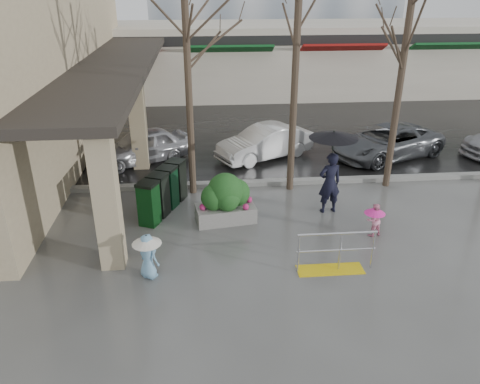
{
  "coord_description": "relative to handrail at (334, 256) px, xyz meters",
  "views": [
    {
      "loc": [
        -1.68,
        -10.42,
        6.4
      ],
      "look_at": [
        -0.72,
        0.65,
        1.3
      ],
      "focal_mm": 35.0,
      "sensor_mm": 36.0,
      "label": 1
    }
  ],
  "objects": [
    {
      "name": "tree_west",
      "position": [
        -3.36,
        4.8,
        4.71
      ],
      "size": [
        3.2,
        3.2,
        6.8
      ],
      "color": "#382B21",
      "rests_on": "ground"
    },
    {
      "name": "news_boxes",
      "position": [
        -4.22,
        3.54,
        0.27
      ],
      "size": [
        1.39,
        2.32,
        1.29
      ],
      "rotation": [
        0.0,
        0.0,
        -0.41
      ],
      "color": "#0D3A14",
      "rests_on": "ground"
    },
    {
      "name": "tree_mideast",
      "position": [
        3.14,
        4.8,
        4.48
      ],
      "size": [
        3.2,
        3.2,
        6.5
      ],
      "color": "#382B21",
      "rests_on": "ground"
    },
    {
      "name": "ground",
      "position": [
        -1.36,
        1.2,
        -0.38
      ],
      "size": [
        120.0,
        120.0,
        0.0
      ],
      "primitive_type": "plane",
      "color": "#51514F",
      "rests_on": "ground"
    },
    {
      "name": "canopy_slab",
      "position": [
        -6.16,
        9.2,
        3.25
      ],
      "size": [
        2.8,
        18.0,
        0.25
      ],
      "primitive_type": "cube",
      "color": "#2D2823",
      "rests_on": "pillar_front"
    },
    {
      "name": "handrail",
      "position": [
        0.0,
        0.0,
        0.0
      ],
      "size": [
        1.9,
        0.5,
        1.03
      ],
      "color": "yellow",
      "rests_on": "ground"
    },
    {
      "name": "storefront_row",
      "position": [
        0.64,
        19.17,
        1.64
      ],
      "size": [
        34.0,
        6.74,
        4.0
      ],
      "color": "beige",
      "rests_on": "ground"
    },
    {
      "name": "child_pink",
      "position": [
        1.52,
        1.55,
        0.17
      ],
      "size": [
        0.57,
        0.57,
        0.94
      ],
      "rotation": [
        0.0,
        0.0,
        3.42
      ],
      "color": "pink",
      "rests_on": "ground"
    },
    {
      "name": "car_a",
      "position": [
        -5.29,
        7.75,
        0.25
      ],
      "size": [
        3.97,
        3.04,
        1.26
      ],
      "primitive_type": "imported",
      "rotation": [
        0.0,
        0.0,
        -1.09
      ],
      "color": "#B6B5BB",
      "rests_on": "ground"
    },
    {
      "name": "car_b",
      "position": [
        -0.61,
        7.77,
        0.25
      ],
      "size": [
        4.0,
        2.96,
        1.26
      ],
      "primitive_type": "imported",
      "rotation": [
        0.0,
        0.0,
        -1.09
      ],
      "color": "silver",
      "rests_on": "ground"
    },
    {
      "name": "pillar_back",
      "position": [
        -5.26,
        7.2,
        1.37
      ],
      "size": [
        0.55,
        0.55,
        3.5
      ],
      "primitive_type": "cube",
      "color": "tan",
      "rests_on": "ground"
    },
    {
      "name": "woman",
      "position": [
        0.66,
        3.06,
        1.12
      ],
      "size": [
        1.4,
        1.4,
        2.53
      ],
      "rotation": [
        0.0,
        0.0,
        3.3
      ],
      "color": "black",
      "rests_on": "ground"
    },
    {
      "name": "pillar_front",
      "position": [
        -5.26,
        0.7,
        1.37
      ],
      "size": [
        0.55,
        0.55,
        3.5
      ],
      "primitive_type": "cube",
      "color": "tan",
      "rests_on": "ground"
    },
    {
      "name": "child_blue",
      "position": [
        -4.36,
        0.1,
        0.3
      ],
      "size": [
        0.68,
        0.68,
        1.12
      ],
      "rotation": [
        0.0,
        0.0,
        2.44
      ],
      "color": "#72A6CA",
      "rests_on": "ground"
    },
    {
      "name": "planter",
      "position": [
        -2.41,
        2.74,
        0.32
      ],
      "size": [
        1.78,
        1.07,
        1.46
      ],
      "rotation": [
        0.0,
        0.0,
        0.15
      ],
      "color": "gray",
      "rests_on": "ground"
    },
    {
      "name": "curb",
      "position": [
        -1.36,
        5.2,
        -0.3
      ],
      "size": [
        120.0,
        0.3,
        0.15
      ],
      "primitive_type": "cube",
      "color": "gray",
      "rests_on": "ground"
    },
    {
      "name": "car_c",
      "position": [
        4.13,
        7.48,
        0.25
      ],
      "size": [
        4.99,
        3.68,
        1.26
      ],
      "primitive_type": "imported",
      "rotation": [
        0.0,
        0.0,
        -1.17
      ],
      "color": "#54575B",
      "rests_on": "ground"
    },
    {
      "name": "tree_midwest",
      "position": [
        -0.16,
        4.8,
        4.86
      ],
      "size": [
        3.2,
        3.2,
        7.0
      ],
      "color": "#382B21",
      "rests_on": "ground"
    },
    {
      "name": "street_asphalt",
      "position": [
        -1.36,
        23.2,
        -0.37
      ],
      "size": [
        120.0,
        36.0,
        0.01
      ],
      "primitive_type": "cube",
      "color": "black",
      "rests_on": "ground"
    }
  ]
}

